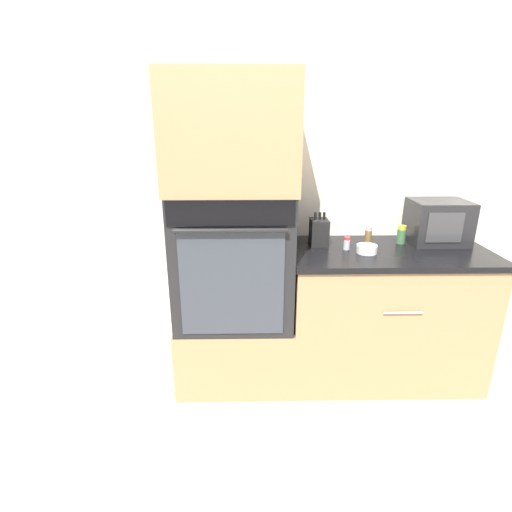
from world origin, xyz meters
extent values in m
plane|color=beige|center=(0.00, 0.00, 0.00)|extent=(12.00, 12.00, 0.00)
cube|color=silver|center=(0.00, 0.63, 1.25)|extent=(8.00, 0.05, 2.50)
cube|color=#A87F56|center=(-0.35, 0.30, 0.22)|extent=(0.71, 0.60, 0.43)
cube|color=black|center=(-0.35, 0.30, 0.83)|extent=(0.69, 0.59, 0.80)
cube|color=black|center=(-0.35, 0.00, 1.16)|extent=(0.66, 0.01, 0.14)
cube|color=orange|center=(-0.35, 0.00, 1.16)|extent=(0.09, 0.00, 0.03)
cube|color=#333842|center=(-0.35, 0.00, 0.77)|extent=(0.56, 0.01, 0.60)
cylinder|color=black|center=(-0.35, -0.03, 1.08)|extent=(0.58, 0.02, 0.02)
cube|color=#A87F56|center=(-0.35, 0.30, 1.54)|extent=(0.71, 0.60, 0.62)
cube|color=#A87F56|center=(0.59, 0.30, 0.41)|extent=(1.18, 0.60, 0.83)
cube|color=black|center=(0.59, 0.30, 0.85)|extent=(1.20, 0.63, 0.03)
cylinder|color=#B7B7BC|center=(0.59, -0.01, 0.60)|extent=(0.22, 0.01, 0.01)
cube|color=#232326|center=(0.93, 0.44, 1.00)|extent=(0.35, 0.28, 0.27)
cube|color=#3D3D3F|center=(0.91, 0.30, 1.00)|extent=(0.22, 0.01, 0.18)
cube|color=black|center=(0.17, 0.41, 0.94)|extent=(0.11, 0.14, 0.16)
cylinder|color=black|center=(0.15, 0.41, 1.05)|extent=(0.02, 0.02, 0.04)
cylinder|color=black|center=(0.17, 0.41, 1.05)|extent=(0.02, 0.02, 0.04)
cylinder|color=black|center=(0.20, 0.41, 1.05)|extent=(0.02, 0.02, 0.04)
cylinder|color=white|center=(0.43, 0.24, 0.89)|extent=(0.12, 0.12, 0.05)
cylinder|color=#427047|center=(0.70, 0.42, 0.91)|extent=(0.05, 0.05, 0.09)
cylinder|color=gold|center=(0.70, 0.42, 0.97)|extent=(0.05, 0.05, 0.03)
cylinder|color=silver|center=(0.33, 0.30, 0.89)|extent=(0.04, 0.04, 0.06)
cylinder|color=red|center=(0.33, 0.30, 0.93)|extent=(0.04, 0.04, 0.02)
cylinder|color=brown|center=(0.48, 0.40, 0.91)|extent=(0.04, 0.04, 0.09)
cylinder|color=#B7B7BC|center=(0.48, 0.40, 0.97)|extent=(0.04, 0.04, 0.03)
camera|label=1|loc=(-0.26, -1.98, 1.62)|focal=28.00mm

